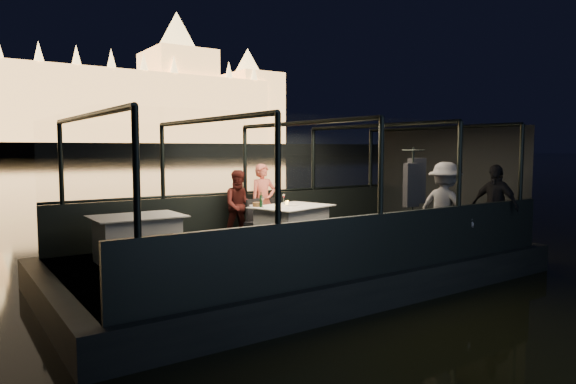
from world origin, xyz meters
TOP-DOWN VIEW (x-y plane):
  - boat_hull at (0.00, 0.00)m, footprint 8.60×4.40m
  - boat_deck at (0.00, 0.00)m, footprint 8.00×4.00m
  - gunwale_port at (0.00, 2.00)m, footprint 8.00×0.08m
  - gunwale_starboard at (0.00, -2.00)m, footprint 8.00×0.08m
  - cabin_glass_port at (0.00, 2.00)m, footprint 8.00×0.02m
  - cabin_glass_starboard at (0.00, -2.00)m, footprint 8.00×0.02m
  - cabin_roof_glass at (0.00, 0.00)m, footprint 8.00×4.00m
  - end_wall_fore at (-4.00, 0.00)m, footprint 0.02×4.00m
  - end_wall_aft at (4.00, 0.00)m, footprint 0.02×4.00m
  - canopy_ribs at (0.00, 0.00)m, footprint 8.00×4.00m
  - dining_table_central at (0.20, 0.56)m, footprint 1.69×1.41m
  - dining_table_aft at (-2.68, 0.85)m, footprint 1.44×1.05m
  - chair_port_left at (-0.21, 1.13)m, footprint 0.51×0.51m
  - chair_port_right at (0.46, 1.39)m, footprint 0.47×0.47m
  - coat_stand at (1.28, -1.47)m, footprint 0.59×0.51m
  - person_woman_coral at (0.15, 1.52)m, footprint 0.58×0.41m
  - person_man_maroon at (-0.37, 1.57)m, footprint 0.82×0.72m
  - passenger_stripe at (2.02, -1.55)m, footprint 0.77×1.14m
  - passenger_dark at (3.20, -1.75)m, footprint 0.44×0.94m
  - wine_bottle at (-0.40, 0.70)m, footprint 0.07×0.07m
  - bread_basket at (-0.40, 0.83)m, footprint 0.25×0.25m
  - amber_candle at (0.18, 0.70)m, footprint 0.06×0.06m
  - plate_near at (0.25, 0.63)m, footprint 0.31×0.31m
  - plate_far at (-0.38, 0.92)m, footprint 0.34×0.34m
  - wine_glass_white at (-0.40, 0.66)m, footprint 0.07×0.07m
  - wine_glass_red at (0.27, 0.94)m, footprint 0.07×0.07m

SIDE VIEW (x-z plane):
  - boat_hull at x=0.00m, z-range -0.50..0.50m
  - boat_deck at x=0.00m, z-range 0.46..0.50m
  - dining_table_central at x=0.20m, z-range 0.50..1.27m
  - dining_table_aft at x=-2.68m, z-range 0.50..1.27m
  - gunwale_port at x=0.00m, z-range 0.50..1.40m
  - gunwale_starboard at x=0.00m, z-range 0.50..1.40m
  - chair_port_left at x=-0.21m, z-range 0.53..1.37m
  - chair_port_right at x=0.46m, z-range 0.54..1.36m
  - person_woman_coral at x=0.15m, z-range 0.48..2.02m
  - person_man_maroon at x=-0.37m, z-range 0.54..1.96m
  - plate_near at x=0.25m, z-range 1.26..1.28m
  - plate_far at x=-0.38m, z-range 1.26..1.28m
  - bread_basket at x=-0.40m, z-range 1.27..1.34m
  - amber_candle at x=0.18m, z-range 1.26..1.35m
  - passenger_stripe at x=2.02m, z-range 0.54..2.16m
  - passenger_dark at x=3.20m, z-range 0.57..2.13m
  - wine_glass_white at x=-0.40m, z-range 1.26..1.46m
  - wine_glass_red at x=0.27m, z-range 1.27..1.45m
  - coat_stand at x=1.28m, z-range 0.46..2.34m
  - wine_bottle at x=-0.40m, z-range 1.28..1.55m
  - end_wall_fore at x=-4.00m, z-range 0.50..2.80m
  - end_wall_aft at x=4.00m, z-range 0.50..2.80m
  - canopy_ribs at x=0.00m, z-range 0.50..2.80m
  - cabin_glass_port at x=0.00m, z-range 1.40..2.80m
  - cabin_glass_starboard at x=0.00m, z-range 1.40..2.80m
  - cabin_roof_glass at x=0.00m, z-range 2.79..2.81m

